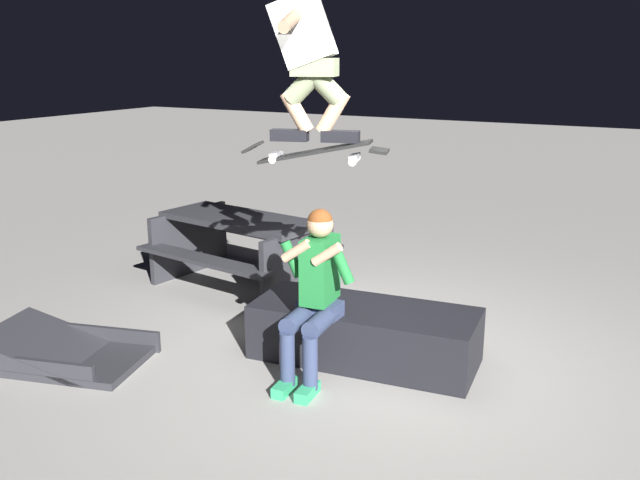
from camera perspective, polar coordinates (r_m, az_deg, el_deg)
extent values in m
plane|color=gray|center=(5.57, 4.37, -10.13)|extent=(40.00, 40.00, 0.00)
cube|color=black|center=(5.55, 3.70, -7.71)|extent=(1.84, 0.89, 0.44)
cube|color=#2D3856|center=(5.26, 0.00, -5.68)|extent=(0.32, 0.20, 0.12)
cube|color=#1E7233|center=(5.16, 0.00, -2.46)|extent=(0.23, 0.36, 0.50)
sphere|color=tan|center=(5.07, 0.00, 1.31)|extent=(0.20, 0.20, 0.20)
sphere|color=brown|center=(5.06, 0.00, 1.53)|extent=(0.19, 0.19, 0.19)
cylinder|color=#1E7233|center=(5.02, 1.85, -2.11)|extent=(0.20, 0.10, 0.29)
cylinder|color=tan|center=(4.93, 0.57, -1.21)|extent=(0.24, 0.09, 0.19)
cylinder|color=#1E7233|center=(5.16, -2.31, -1.60)|extent=(0.20, 0.10, 0.29)
cylinder|color=tan|center=(5.02, -1.97, -0.91)|extent=(0.24, 0.09, 0.19)
cylinder|color=#2D3856|center=(5.07, 0.07, -6.78)|extent=(0.18, 0.41, 0.14)
cylinder|color=#2D3856|center=(5.00, -0.82, -10.14)|extent=(0.11, 0.11, 0.40)
cube|color=#2D9E66|center=(5.05, -1.04, -12.44)|extent=(0.13, 0.27, 0.08)
cylinder|color=#2D3856|center=(5.13, -1.80, -6.48)|extent=(0.18, 0.41, 0.14)
cylinder|color=#2D3856|center=(5.06, -2.72, -9.80)|extent=(0.11, 0.11, 0.40)
cube|color=#2D9E66|center=(5.11, -2.93, -12.07)|extent=(0.13, 0.27, 0.08)
cube|color=black|center=(4.82, -0.43, 7.32)|extent=(0.81, 0.42, 0.18)
cube|color=black|center=(4.93, -5.59, 7.66)|extent=(0.17, 0.22, 0.08)
cube|color=black|center=(4.74, 4.93, 7.38)|extent=(0.17, 0.23, 0.03)
cube|color=#99999E|center=(4.89, -3.66, 7.11)|extent=(0.11, 0.17, 0.04)
cylinder|color=white|center=(4.81, -3.94, 6.66)|extent=(0.06, 0.04, 0.05)
cylinder|color=white|center=(4.98, -3.38, 6.97)|extent=(0.06, 0.04, 0.05)
cube|color=#99999E|center=(4.77, 2.88, 6.92)|extent=(0.11, 0.17, 0.04)
cylinder|color=white|center=(4.69, 2.70, 6.46)|extent=(0.06, 0.04, 0.05)
cylinder|color=white|center=(4.86, 3.05, 6.77)|extent=(0.06, 0.04, 0.05)
cube|color=black|center=(4.85, -2.53, 8.66)|extent=(0.28, 0.17, 0.08)
cube|color=black|center=(4.77, 1.70, 8.56)|extent=(0.28, 0.17, 0.08)
cylinder|color=tan|center=(4.82, -1.92, 10.54)|extent=(0.26, 0.16, 0.31)
cylinder|color=gray|center=(4.79, -1.09, 12.91)|extent=(0.36, 0.22, 0.33)
cylinder|color=tan|center=(4.76, 1.07, 10.49)|extent=(0.26, 0.16, 0.31)
cylinder|color=gray|center=(4.77, 0.21, 12.90)|extent=(0.36, 0.22, 0.33)
cube|color=gray|center=(4.77, -0.44, 14.11)|extent=(0.34, 0.28, 0.12)
cube|color=silver|center=(4.79, -1.43, 16.98)|extent=(0.50, 0.34, 0.52)
cylinder|color=tan|center=(4.59, -2.35, 17.80)|extent=(0.20, 0.45, 0.19)
cylinder|color=tan|center=(5.01, -1.06, 17.59)|extent=(0.20, 0.45, 0.19)
cube|color=#28282D|center=(5.92, -20.23, -9.18)|extent=(1.37, 1.03, 0.06)
cube|color=#28282D|center=(5.90, -20.29, -8.59)|extent=(1.32, 1.01, 0.37)
cube|color=#28282D|center=(5.70, -22.98, -9.82)|extent=(1.07, 0.32, 0.18)
cube|color=#28282D|center=(6.12, -17.79, -7.59)|extent=(1.07, 0.32, 0.18)
cube|color=#28282D|center=(7.17, -6.66, 1.70)|extent=(1.78, 0.93, 0.06)
cube|color=#28282D|center=(6.87, -9.70, -1.61)|extent=(1.72, 0.48, 0.04)
cube|color=#28282D|center=(7.64, -3.78, 0.30)|extent=(1.72, 0.48, 0.04)
cube|color=#28282D|center=(7.79, -10.73, -0.11)|extent=(0.21, 1.10, 0.72)
cube|color=#28282D|center=(6.77, -1.78, -2.15)|extent=(0.21, 1.10, 0.72)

